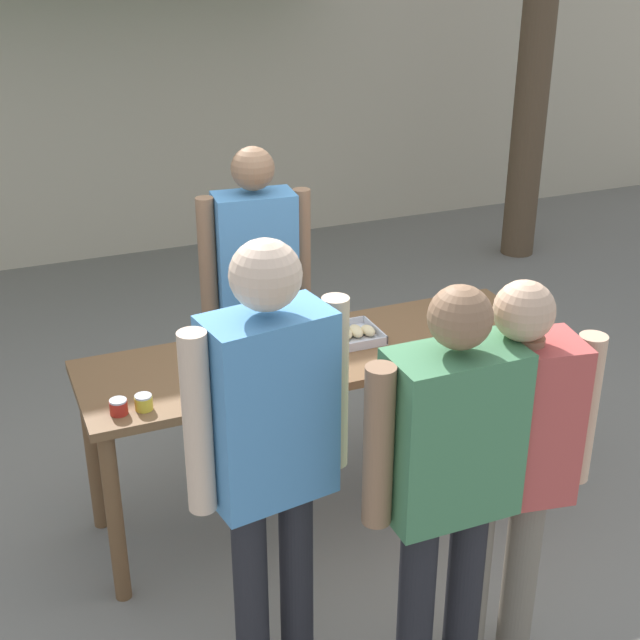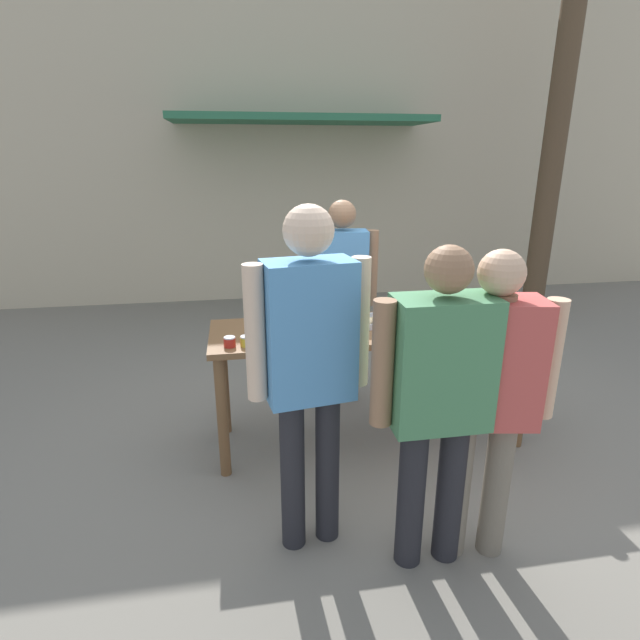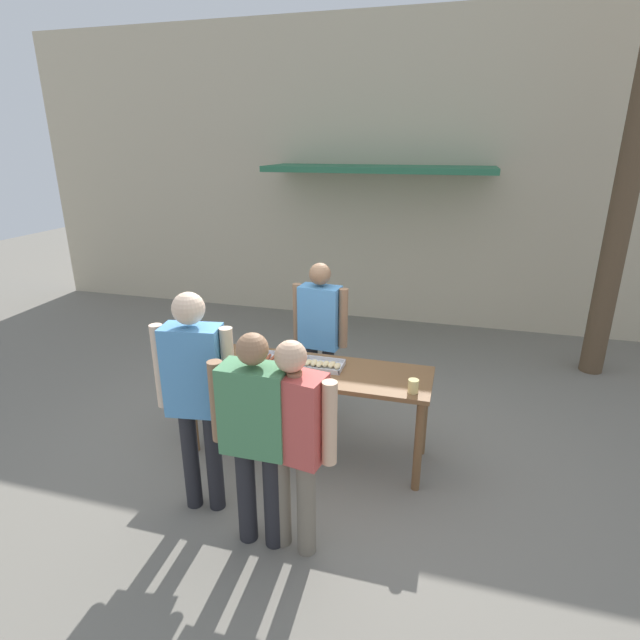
{
  "view_description": "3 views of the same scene",
  "coord_description": "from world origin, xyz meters",
  "px_view_note": "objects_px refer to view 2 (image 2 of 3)",
  "views": [
    {
      "loc": [
        -1.39,
        -3.35,
        2.69
      ],
      "look_at": [
        0.0,
        0.0,
        1.02
      ],
      "focal_mm": 50.0,
      "sensor_mm": 36.0,
      "label": 1
    },
    {
      "loc": [
        -0.88,
        -3.11,
        1.98
      ],
      "look_at": [
        -0.35,
        0.05,
        0.92
      ],
      "focal_mm": 28.0,
      "sensor_mm": 36.0,
      "label": 2
    },
    {
      "loc": [
        1.2,
        -3.83,
        2.75
      ],
      "look_at": [
        -0.07,
        0.67,
        1.08
      ],
      "focal_mm": 28.0,
      "sensor_mm": 36.0,
      "label": 3
    }
  ],
  "objects_px": {
    "person_server_behind_table": "(341,285)",
    "food_tray_sausages": "(320,325)",
    "person_customer_waiting_in_line": "(439,390)",
    "utility_pole": "(563,81)",
    "condiment_jar_ketchup": "(246,341)",
    "person_customer_with_cup": "(488,387)",
    "beer_cup": "(518,321)",
    "condiment_jar_mustard": "(230,342)",
    "person_customer_holding_hotdog": "(309,356)",
    "food_tray_buns": "(388,320)"
  },
  "relations": [
    {
      "from": "person_server_behind_table",
      "to": "food_tray_sausages",
      "type": "bearing_deg",
      "value": -108.73
    },
    {
      "from": "person_customer_waiting_in_line",
      "to": "utility_pole",
      "type": "distance_m",
      "value": 5.18
    },
    {
      "from": "food_tray_sausages",
      "to": "utility_pole",
      "type": "distance_m",
      "value": 4.64
    },
    {
      "from": "condiment_jar_ketchup",
      "to": "person_server_behind_table",
      "type": "distance_m",
      "value": 1.19
    },
    {
      "from": "condiment_jar_ketchup",
      "to": "person_customer_with_cup",
      "type": "height_order",
      "value": "person_customer_with_cup"
    },
    {
      "from": "beer_cup",
      "to": "utility_pole",
      "type": "bearing_deg",
      "value": 55.32
    },
    {
      "from": "condiment_jar_mustard",
      "to": "utility_pole",
      "type": "bearing_deg",
      "value": 36.61
    },
    {
      "from": "condiment_jar_mustard",
      "to": "beer_cup",
      "type": "distance_m",
      "value": 1.9
    },
    {
      "from": "person_server_behind_table",
      "to": "person_customer_holding_hotdog",
      "type": "height_order",
      "value": "person_customer_holding_hotdog"
    },
    {
      "from": "person_customer_waiting_in_line",
      "to": "condiment_jar_ketchup",
      "type": "bearing_deg",
      "value": -47.72
    },
    {
      "from": "utility_pole",
      "to": "condiment_jar_ketchup",
      "type": "bearing_deg",
      "value": -142.65
    },
    {
      "from": "food_tray_sausages",
      "to": "beer_cup",
      "type": "height_order",
      "value": "beer_cup"
    },
    {
      "from": "beer_cup",
      "to": "person_customer_holding_hotdog",
      "type": "bearing_deg",
      "value": -154.59
    },
    {
      "from": "food_tray_sausages",
      "to": "person_customer_holding_hotdog",
      "type": "height_order",
      "value": "person_customer_holding_hotdog"
    },
    {
      "from": "food_tray_buns",
      "to": "beer_cup",
      "type": "xyz_separation_m",
      "value": [
        0.82,
        -0.26,
        0.03
      ]
    },
    {
      "from": "person_customer_with_cup",
      "to": "condiment_jar_mustard",
      "type": "bearing_deg",
      "value": -27.87
    },
    {
      "from": "utility_pole",
      "to": "person_server_behind_table",
      "type": "bearing_deg",
      "value": -146.39
    },
    {
      "from": "person_server_behind_table",
      "to": "person_customer_with_cup",
      "type": "height_order",
      "value": "person_server_behind_table"
    },
    {
      "from": "condiment_jar_mustard",
      "to": "condiment_jar_ketchup",
      "type": "xyz_separation_m",
      "value": [
        0.1,
        -0.0,
        0.0
      ]
    },
    {
      "from": "condiment_jar_ketchup",
      "to": "person_customer_with_cup",
      "type": "bearing_deg",
      "value": -39.91
    },
    {
      "from": "condiment_jar_mustard",
      "to": "person_server_behind_table",
      "type": "xyz_separation_m",
      "value": [
        0.88,
        0.89,
        0.09
      ]
    },
    {
      "from": "food_tray_buns",
      "to": "person_server_behind_table",
      "type": "xyz_separation_m",
      "value": [
        -0.2,
        0.62,
        0.1
      ]
    },
    {
      "from": "food_tray_sausages",
      "to": "person_server_behind_table",
      "type": "bearing_deg",
      "value": 65.85
    },
    {
      "from": "condiment_jar_mustard",
      "to": "person_customer_waiting_in_line",
      "type": "relative_size",
      "value": 0.04
    },
    {
      "from": "food_tray_sausages",
      "to": "food_tray_buns",
      "type": "xyz_separation_m",
      "value": [
        0.48,
        0.0,
        0.01
      ]
    },
    {
      "from": "beer_cup",
      "to": "condiment_jar_ketchup",
      "type": "bearing_deg",
      "value": -179.71
    },
    {
      "from": "condiment_jar_ketchup",
      "to": "person_server_behind_table",
      "type": "relative_size",
      "value": 0.04
    },
    {
      "from": "condiment_jar_mustard",
      "to": "person_customer_holding_hotdog",
      "type": "distance_m",
      "value": 0.83
    },
    {
      "from": "condiment_jar_mustard",
      "to": "person_customer_holding_hotdog",
      "type": "bearing_deg",
      "value": -61.49
    },
    {
      "from": "person_server_behind_table",
      "to": "person_customer_holding_hotdog",
      "type": "xyz_separation_m",
      "value": [
        -0.49,
        -1.6,
        0.08
      ]
    },
    {
      "from": "utility_pole",
      "to": "person_customer_with_cup",
      "type": "bearing_deg",
      "value": -125.19
    },
    {
      "from": "food_tray_buns",
      "to": "beer_cup",
      "type": "bearing_deg",
      "value": -17.79
    },
    {
      "from": "food_tray_buns",
      "to": "utility_pole",
      "type": "bearing_deg",
      "value": 42.97
    },
    {
      "from": "food_tray_sausages",
      "to": "person_customer_waiting_in_line",
      "type": "height_order",
      "value": "person_customer_waiting_in_line"
    },
    {
      "from": "food_tray_buns",
      "to": "condiment_jar_ketchup",
      "type": "distance_m",
      "value": 1.02
    },
    {
      "from": "beer_cup",
      "to": "utility_pole",
      "type": "xyz_separation_m",
      "value": [
        2.0,
        2.9,
        1.87
      ]
    },
    {
      "from": "person_customer_with_cup",
      "to": "utility_pole",
      "type": "xyz_separation_m",
      "value": [
        2.7,
        3.83,
        1.85
      ]
    },
    {
      "from": "person_customer_with_cup",
      "to": "person_customer_waiting_in_line",
      "type": "height_order",
      "value": "person_customer_waiting_in_line"
    },
    {
      "from": "beer_cup",
      "to": "person_customer_with_cup",
      "type": "relative_size",
      "value": 0.07
    },
    {
      "from": "person_server_behind_table",
      "to": "person_customer_holding_hotdog",
      "type": "relative_size",
      "value": 0.93
    },
    {
      "from": "person_server_behind_table",
      "to": "person_customer_waiting_in_line",
      "type": "bearing_deg",
      "value": -82.21
    },
    {
      "from": "person_customer_with_cup",
      "to": "beer_cup",
      "type": "bearing_deg",
      "value": -117.01
    },
    {
      "from": "condiment_jar_ketchup",
      "to": "person_customer_waiting_in_line",
      "type": "distance_m",
      "value": 1.27
    },
    {
      "from": "beer_cup",
      "to": "person_server_behind_table",
      "type": "xyz_separation_m",
      "value": [
        -1.02,
        0.88,
        0.07
      ]
    },
    {
      "from": "beer_cup",
      "to": "food_tray_buns",
      "type": "bearing_deg",
      "value": 162.21
    },
    {
      "from": "food_tray_buns",
      "to": "person_customer_holding_hotdog",
      "type": "relative_size",
      "value": 0.2
    },
    {
      "from": "food_tray_buns",
      "to": "person_customer_waiting_in_line",
      "type": "xyz_separation_m",
      "value": [
        -0.12,
        -1.21,
        0.07
      ]
    },
    {
      "from": "food_tray_sausages",
      "to": "person_customer_waiting_in_line",
      "type": "distance_m",
      "value": 1.26
    },
    {
      "from": "condiment_jar_ketchup",
      "to": "person_customer_with_cup",
      "type": "xyz_separation_m",
      "value": [
        1.11,
        -0.93,
        0.04
      ]
    },
    {
      "from": "person_customer_holding_hotdog",
      "to": "person_customer_with_cup",
      "type": "relative_size",
      "value": 1.12
    }
  ]
}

